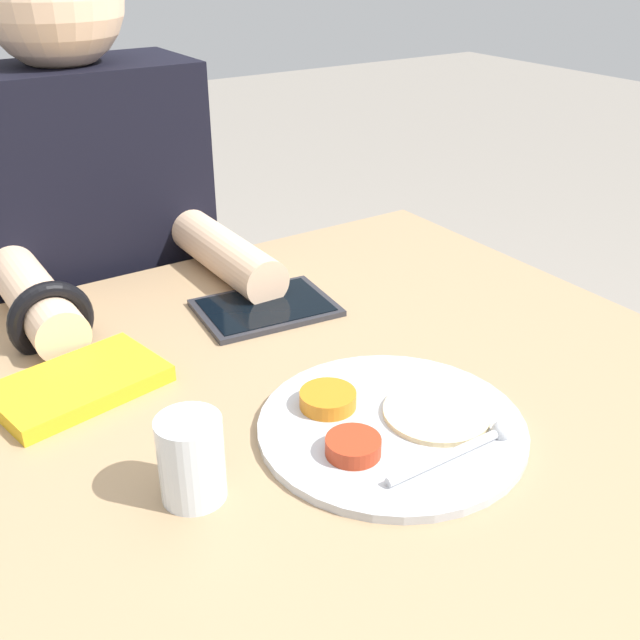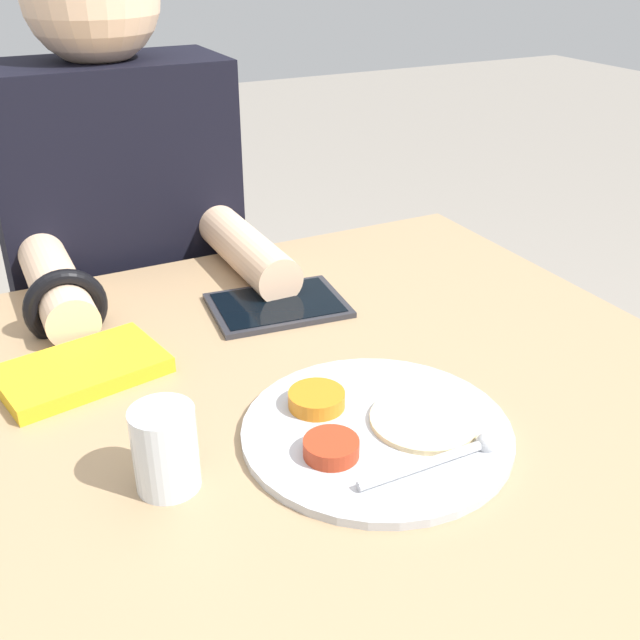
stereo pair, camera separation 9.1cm
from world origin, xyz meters
The scene contains 6 objects.
dining_table centered at (0.00, 0.00, 0.39)m, with size 0.98×0.90×0.77m.
thali_tray centered at (0.02, -0.11, 0.78)m, with size 0.29×0.29×0.03m.
red_notebook centered at (-0.23, 0.16, 0.78)m, with size 0.21×0.15×0.02m.
tablet_device centered at (0.05, 0.22, 0.78)m, with size 0.20×0.16×0.01m.
person_diner centered at (-0.08, 0.58, 0.61)m, with size 0.39×0.47×1.27m.
drinking_glass centered at (-0.20, -0.09, 0.82)m, with size 0.06×0.06×0.09m.
Camera 2 is at (-0.33, -0.66, 1.25)m, focal length 42.00 mm.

